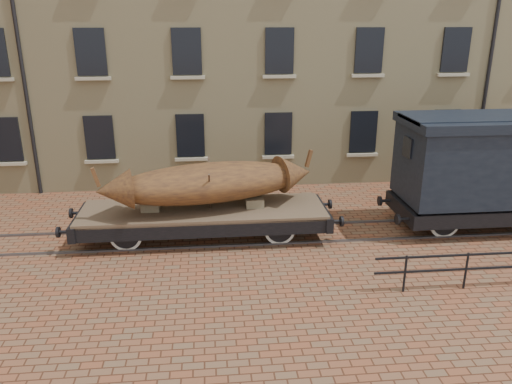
{
  "coord_description": "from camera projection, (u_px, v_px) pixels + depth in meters",
  "views": [
    {
      "loc": [
        -1.81,
        -14.51,
        6.53
      ],
      "look_at": [
        -0.33,
        0.5,
        1.3
      ],
      "focal_mm": 35.0,
      "sensor_mm": 36.0,
      "label": 1
    }
  ],
  "objects": [
    {
      "name": "warehouse_cream",
      "position": [
        307.0,
        9.0,
        23.33
      ],
      "size": [
        40.0,
        10.19,
        14.0
      ],
      "color": "beige",
      "rests_on": "ground"
    },
    {
      "name": "ground",
      "position": [
        268.0,
        235.0,
        15.96
      ],
      "size": [
        90.0,
        90.0,
        0.0
      ],
      "primitive_type": "plane",
      "color": "brown"
    },
    {
      "name": "rail_track",
      "position": [
        268.0,
        234.0,
        15.95
      ],
      "size": [
        30.0,
        1.52,
        0.06
      ],
      "color": "#59595E",
      "rests_on": "ground"
    },
    {
      "name": "flatcar_wagon",
      "position": [
        204.0,
        214.0,
        15.51
      ],
      "size": [
        8.48,
        2.3,
        1.28
      ],
      "color": "brown",
      "rests_on": "ground"
    },
    {
      "name": "iron_boat",
      "position": [
        209.0,
        182.0,
        15.19
      ],
      "size": [
        6.74,
        3.06,
        1.61
      ],
      "color": "brown",
      "rests_on": "flatcar_wagon"
    },
    {
      "name": "goods_van",
      "position": [
        501.0,
        159.0,
        15.88
      ],
      "size": [
        7.2,
        2.63,
        3.73
      ],
      "color": "black",
      "rests_on": "ground"
    }
  ]
}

